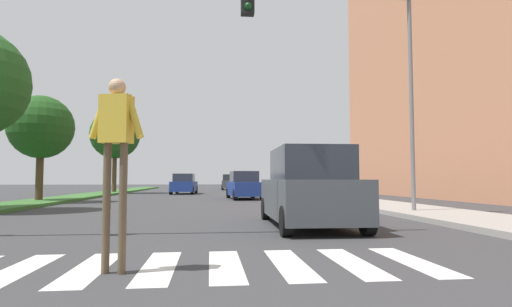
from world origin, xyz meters
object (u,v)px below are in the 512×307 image
object	(u,v)px
tree_far	(41,127)
sedan_midblock	(244,186)
sedan_far_horizon	(230,183)
tree_distant	(115,134)
street_lamp_right	(408,80)
sedan_distant	(184,185)
pedestrian_performer	(116,142)
suv_crossing	(308,189)

from	to	relation	value
tree_far	sedan_midblock	world-z (taller)	tree_far
sedan_midblock	sedan_far_horizon	world-z (taller)	sedan_far_horizon
tree_distant	sedan_far_horizon	size ratio (longest dim) A/B	1.61
sedan_far_horizon	street_lamp_right	bearing A→B (deg)	-82.43
sedan_midblock	tree_far	bearing A→B (deg)	-165.03
street_lamp_right	tree_distant	bearing A→B (deg)	123.36
street_lamp_right	sedan_distant	world-z (taller)	street_lamp_right
pedestrian_performer	tree_distant	bearing A→B (deg)	102.66
tree_far	street_lamp_right	distance (m)	17.69
tree_far	suv_crossing	world-z (taller)	tree_far
pedestrian_performer	sedan_far_horizon	size ratio (longest dim) A/B	0.58
pedestrian_performer	suv_crossing	xyz separation A→B (m)	(3.69, 4.81, -0.73)
pedestrian_performer	sedan_distant	bearing A→B (deg)	91.78
street_lamp_right	sedan_midblock	xyz separation A→B (m)	(-4.68, 11.58, -3.82)
sedan_midblock	sedan_distant	xyz separation A→B (m)	(-4.17, 9.30, -0.01)
pedestrian_performer	sedan_midblock	world-z (taller)	pedestrian_performer
tree_far	suv_crossing	xyz separation A→B (m)	(11.10, -11.75, -2.91)
sedan_midblock	sedan_far_horizon	bearing A→B (deg)	89.57
tree_far	tree_distant	bearing A→B (deg)	87.42
tree_distant	street_lamp_right	world-z (taller)	street_lamp_right
tree_far	tree_distant	size ratio (longest dim) A/B	0.77
tree_far	pedestrian_performer	bearing A→B (deg)	-65.88
tree_distant	sedan_far_horizon	xyz separation A→B (m)	(10.25, 11.53, -4.17)
sedan_far_horizon	tree_distant	bearing A→B (deg)	-131.62
sedan_distant	sedan_far_horizon	xyz separation A→B (m)	(4.34, 13.06, 0.04)
sedan_far_horizon	suv_crossing	bearing A→B (deg)	-89.63
pedestrian_performer	sedan_midblock	xyz separation A→B (m)	(3.28, 19.42, -0.88)
tree_far	sedan_midblock	distance (m)	11.49
suv_crossing	sedan_midblock	bearing A→B (deg)	91.59
sedan_far_horizon	pedestrian_performer	bearing A→B (deg)	-94.72
sedan_far_horizon	tree_far	bearing A→B (deg)	-113.30
tree_far	pedestrian_performer	size ratio (longest dim) A/B	2.14
tree_distant	street_lamp_right	size ratio (longest dim) A/B	0.92
pedestrian_performer	sedan_distant	xyz separation A→B (m)	(-0.89, 28.72, -0.89)
street_lamp_right	tree_far	bearing A→B (deg)	150.43
street_lamp_right	sedan_distant	xyz separation A→B (m)	(-8.85, 20.89, -3.83)
tree_distant	sedan_far_horizon	distance (m)	15.98
street_lamp_right	pedestrian_performer	size ratio (longest dim) A/B	3.01
tree_far	sedan_far_horizon	bearing A→B (deg)	66.70
tree_far	pedestrian_performer	distance (m)	18.27
sedan_distant	tree_distant	bearing A→B (deg)	165.48
suv_crossing	street_lamp_right	bearing A→B (deg)	35.27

